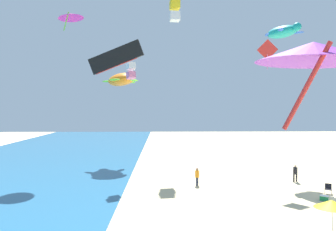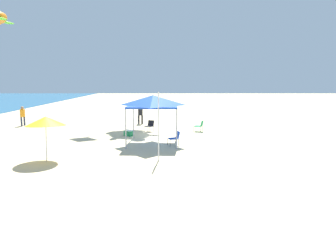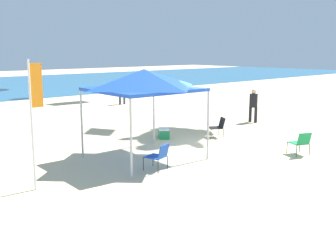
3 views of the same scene
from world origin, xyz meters
TOP-DOWN VIEW (x-y plane):
  - beach_umbrella at (-6.38, 5.49)m, footprint 1.92×1.90m
  - folding_chair_facing_ocean at (1.67, 1.03)m, footprint 0.80×0.76m
  - cooler_box at (-0.10, 2.36)m, footprint 0.69×0.74m
  - person_beachcomber at (4.46, 11.80)m, footprint 0.41×0.39m
  - person_near_umbrella at (5.51, 2.08)m, footprint 0.40×0.44m
  - kite_turtle_teal at (10.53, 1.42)m, footprint 4.53×4.47m
  - kite_delta_magenta at (12.43, 25.83)m, footprint 3.31×3.35m
  - kite_box_yellow at (14.64, 13.47)m, footprint 1.40×1.36m
  - kite_parafoil_black at (-0.08, 18.57)m, footprint 0.91×4.35m
  - kite_diamond_red at (7.13, 4.37)m, footprint 0.38×2.08m
  - kite_turtle_orange at (15.92, 20.38)m, footprint 5.69×5.45m
  - kite_delta_purple at (-11.68, 9.45)m, footprint 5.75×5.76m
  - kite_box_white at (7.74, 18.28)m, footprint 1.16×1.11m

SIDE VIEW (x-z plane):
  - cooler_box at x=-0.10m, z-range 0.00..0.40m
  - folding_chair_facing_ocean at x=1.67m, z-range 0.06..0.88m
  - person_beachcomber at x=4.46m, z-range 0.14..1.77m
  - person_near_umbrella at x=5.51m, z-range 0.15..1.81m
  - beach_umbrella at x=-6.38m, z-range 0.80..3.00m
  - kite_delta_purple at x=-11.68m, z-range 7.78..11.05m
  - kite_turtle_orange at x=15.92m, z-range 9.71..11.99m
  - kite_box_white at x=7.74m, z-range 10.14..11.92m
  - kite_parafoil_black at x=-0.08m, z-range 9.78..12.38m
  - kite_diamond_red at x=7.13m, z-range 11.51..14.50m
  - kite_turtle_teal at x=10.53m, z-range 14.94..16.62m
  - kite_delta_magenta at x=12.43m, z-range 16.76..19.25m
  - kite_box_yellow at x=14.64m, z-range 18.12..20.69m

